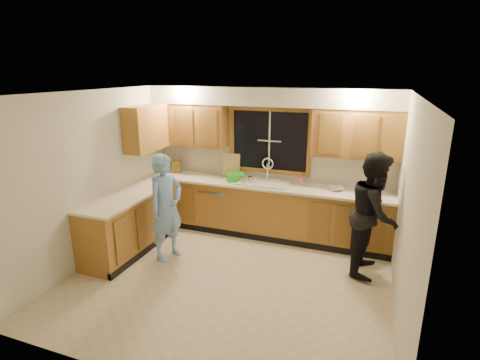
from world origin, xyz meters
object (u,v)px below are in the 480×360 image
stove (108,236)px  soap_bottle (300,179)px  man (166,207)px  knife_block (177,167)px  sink (264,186)px  dish_crate (235,177)px  dishwasher (218,206)px  woman (374,214)px  bowl (336,189)px

stove → soap_bottle: (2.38, 2.00, 0.56)m
man → knife_block: (-0.61, 1.41, 0.23)m
sink → dish_crate: 0.54m
dish_crate → knife_block: bearing=175.6°
dishwasher → dish_crate: bearing=3.2°
dish_crate → woman: bearing=-16.7°
dishwasher → soap_bottle: size_ratio=4.73×
knife_block → bowl: size_ratio=1.03×
man → bowl: bearing=-41.0°
man → dish_crate: 1.46m
woman → knife_block: size_ratio=7.27×
sink → stove: sink is taller
soap_bottle → bowl: soap_bottle is taller
dish_crate → bowl: 1.71m
man → dish_crate: (0.59, 1.32, 0.18)m
sink → dishwasher: size_ratio=1.05×
knife_block → dish_crate: 1.21m
dish_crate → bowl: size_ratio=1.25×
sink → knife_block: 1.74m
stove → woman: woman is taller
stove → dishwasher: bearing=62.3°
dish_crate → soap_bottle: size_ratio=1.67×
stove → soap_bottle: 3.16m
man → knife_block: size_ratio=6.79×
knife_block → man: bearing=-74.2°
sink → soap_bottle: 0.62m
dishwasher → dish_crate: 0.66m
sink → dishwasher: bearing=-179.0°
man → soap_bottle: 2.27m
sink → dish_crate: sink is taller
sink → man: bearing=-130.2°
dishwasher → stove: bearing=-117.7°
man → soap_bottle: size_ratio=9.30×
dishwasher → stove: stove is taller
sink → man: size_ratio=0.53×
stove → soap_bottle: size_ratio=5.19×
woman → dish_crate: 2.41m
bowl → knife_block: bearing=178.8°
dishwasher → bowl: size_ratio=3.55×
soap_bottle → bowl: (0.60, -0.14, -0.06)m
woman → bowl: size_ratio=7.47×
woman → dish_crate: woman is taller
stove → knife_block: knife_block is taller
stove → dish_crate: bearing=55.0°
stove → bowl: bowl is taller
soap_bottle → bowl: 0.62m
bowl → dishwasher: bearing=-178.7°
knife_block → soap_bottle: (2.31, 0.08, -0.03)m
knife_block → bowl: (2.91, -0.06, -0.09)m
stove → bowl: (2.98, 1.86, 0.50)m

